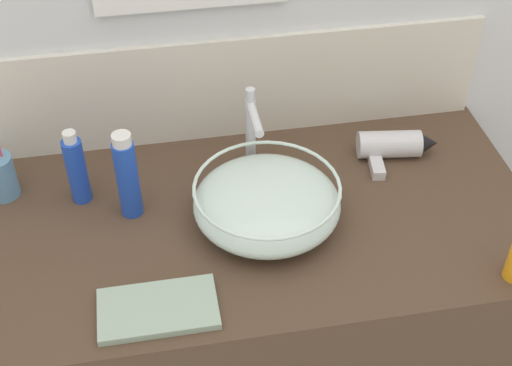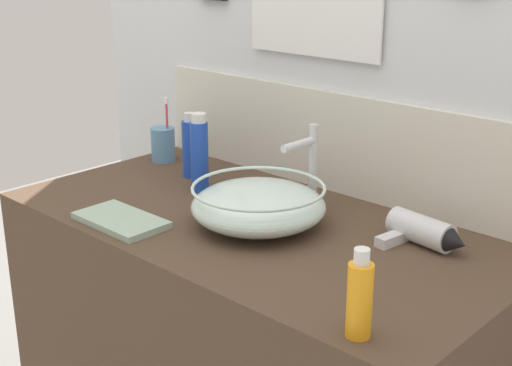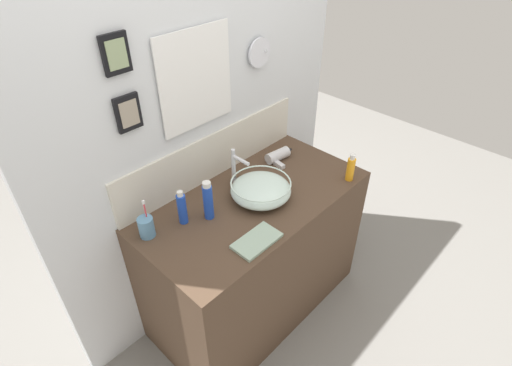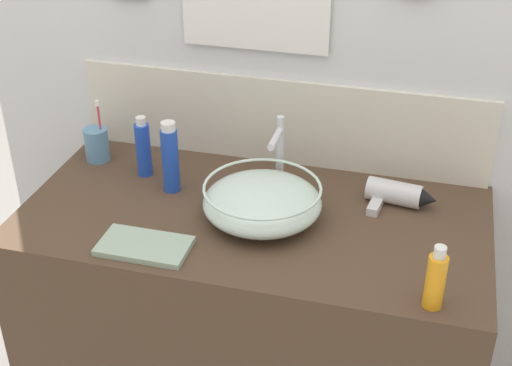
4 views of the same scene
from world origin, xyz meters
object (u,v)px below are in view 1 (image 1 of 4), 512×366
object	(u,v)px
faucet	(252,126)
spray_bottle	(127,176)
hair_drier	(395,146)
glass_bowl_sink	(267,202)
hand_towel	(158,309)
soap_dispenser	(76,169)

from	to	relation	value
faucet	spray_bottle	distance (m)	0.31
hair_drier	glass_bowl_sink	bearing A→B (deg)	-154.18
hair_drier	hand_towel	world-z (taller)	hair_drier
glass_bowl_sink	soap_dispenser	distance (m)	0.43
faucet	spray_bottle	size ratio (longest dim) A/B	0.99
glass_bowl_sink	hand_towel	xyz separation A→B (m)	(-0.25, -0.21, -0.05)
glass_bowl_sink	hair_drier	xyz separation A→B (m)	(0.35, 0.17, -0.02)
glass_bowl_sink	soap_dispenser	xyz separation A→B (m)	(-0.40, 0.14, 0.03)
glass_bowl_sink	soap_dispenser	size ratio (longest dim) A/B	1.70
glass_bowl_sink	faucet	size ratio (longest dim) A/B	1.51
glass_bowl_sink	spray_bottle	size ratio (longest dim) A/B	1.48
glass_bowl_sink	hair_drier	bearing A→B (deg)	25.82
faucet	soap_dispenser	distance (m)	0.40
soap_dispenser	hand_towel	xyz separation A→B (m)	(0.15, -0.36, -0.08)
spray_bottle	faucet	bearing A→B (deg)	20.13
soap_dispenser	spray_bottle	bearing A→B (deg)	-30.37
faucet	glass_bowl_sink	bearing A→B (deg)	-90.00
faucet	spray_bottle	bearing A→B (deg)	-159.87
hair_drier	hand_towel	distance (m)	0.71
faucet	soap_dispenser	world-z (taller)	faucet
glass_bowl_sink	soap_dispenser	bearing A→B (deg)	160.09
faucet	hand_towel	bearing A→B (deg)	-122.51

